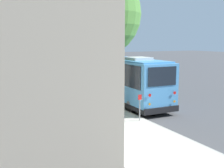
# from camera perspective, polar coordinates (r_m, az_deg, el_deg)

# --- Properties ---
(ground_plane) EXTENTS (160.00, 160.00, 0.00)m
(ground_plane) POSITION_cam_1_polar(r_m,az_deg,el_deg) (21.26, 2.88, -3.52)
(ground_plane) COLOR #474749
(sidewalk_slab) EXTENTS (80.00, 3.91, 0.15)m
(sidewalk_slab) POSITION_cam_1_polar(r_m,az_deg,el_deg) (19.71, -6.68, -4.33)
(sidewalk_slab) COLOR beige
(sidewalk_slab) RESTS_ON ground
(curb_strip) EXTENTS (80.00, 0.14, 0.15)m
(curb_strip) POSITION_cam_1_polar(r_m,az_deg,el_deg) (20.47, -1.34, -3.78)
(curb_strip) COLOR #AAA69D
(curb_strip) RESTS_ON ground
(shuttle_bus) EXTENTS (8.68, 2.70, 3.45)m
(shuttle_bus) POSITION_cam_1_polar(r_m,az_deg,el_deg) (20.20, 3.17, 1.16)
(shuttle_bus) COLOR #4C93D1
(shuttle_bus) RESTS_ON ground
(parked_sedan_blue) EXTENTS (4.30, 1.71, 1.27)m
(parked_sedan_blue) POSITION_cam_1_polar(r_m,az_deg,el_deg) (30.23, -8.11, 1.22)
(parked_sedan_blue) COLOR navy
(parked_sedan_blue) RESTS_ON ground
(parked_sedan_tan) EXTENTS (4.52, 1.79, 1.27)m
(parked_sedan_tan) POSITION_cam_1_polar(r_m,az_deg,el_deg) (35.54, -11.09, 2.29)
(parked_sedan_tan) COLOR tan
(parked_sedan_tan) RESTS_ON ground
(parked_sedan_maroon) EXTENTS (4.19, 1.76, 1.30)m
(parked_sedan_maroon) POSITION_cam_1_polar(r_m,az_deg,el_deg) (42.03, -13.35, 3.22)
(parked_sedan_maroon) COLOR maroon
(parked_sedan_maroon) RESTS_ON ground
(parked_sedan_silver) EXTENTS (4.69, 1.89, 1.27)m
(parked_sedan_silver) POSITION_cam_1_polar(r_m,az_deg,el_deg) (47.58, -14.93, 3.78)
(parked_sedan_silver) COLOR #A8AAAF
(parked_sedan_silver) RESTS_ON ground
(parked_sedan_gray) EXTENTS (4.70, 1.94, 1.32)m
(parked_sedan_gray) POSITION_cam_1_polar(r_m,az_deg,el_deg) (54.88, -16.51, 4.38)
(parked_sedan_gray) COLOR slate
(parked_sedan_gray) RESTS_ON ground
(street_tree) EXTENTS (5.49, 5.49, 9.63)m
(street_tree) POSITION_cam_1_polar(r_m,az_deg,el_deg) (18.55, -3.07, 15.13)
(street_tree) COLOR brown
(street_tree) RESTS_ON sidewalk_slab
(sign_post_near) EXTENTS (0.06, 0.22, 1.47)m
(sign_post_near) POSITION_cam_1_polar(r_m,az_deg,el_deg) (15.55, 5.65, -4.74)
(sign_post_near) COLOR gray
(sign_post_near) RESTS_ON sidewalk_slab
(sign_post_far) EXTENTS (0.06, 0.06, 1.24)m
(sign_post_far) POSITION_cam_1_polar(r_m,az_deg,el_deg) (17.31, 1.99, -3.77)
(sign_post_far) COLOR gray
(sign_post_far) RESTS_ON sidewalk_slab
(fire_hydrant) EXTENTS (0.22, 0.22, 0.81)m
(fire_hydrant) POSITION_cam_1_polar(r_m,az_deg,el_deg) (25.03, -7.22, -0.41)
(fire_hydrant) COLOR gold
(fire_hydrant) RESTS_ON sidewalk_slab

